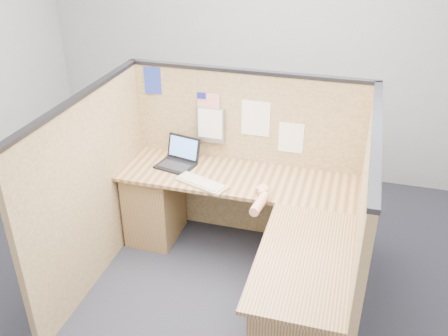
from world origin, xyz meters
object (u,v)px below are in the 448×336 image
(mouse, at_px, (263,191))
(keyboard, at_px, (202,183))
(laptop, at_px, (178,158))
(l_desk, at_px, (246,242))

(mouse, bearing_deg, keyboard, -179.84)
(laptop, bearing_deg, mouse, -7.41)
(l_desk, distance_m, mouse, 0.41)
(l_desk, distance_m, laptop, 0.95)
(laptop, distance_m, keyboard, 0.42)
(keyboard, height_order, mouse, mouse)
(l_desk, bearing_deg, mouse, 68.19)
(keyboard, bearing_deg, mouse, 19.89)
(l_desk, xyz_separation_m, mouse, (0.08, 0.19, 0.36))
(l_desk, height_order, keyboard, keyboard)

